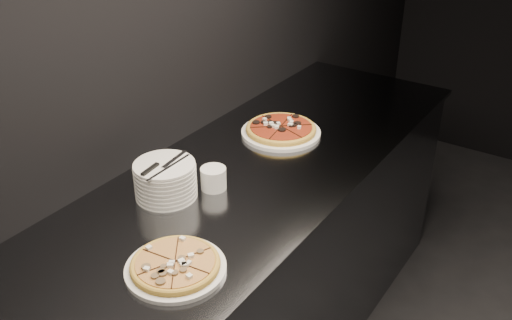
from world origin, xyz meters
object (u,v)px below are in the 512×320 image
Objects in this scene: pizza_mushroom at (175,265)px; cutlery at (163,166)px; pizza_tomato at (281,130)px; plate_stack at (165,180)px; ramekin at (213,178)px; counter at (245,274)px.

pizza_mushroom is 1.29× the size of cutlery.
pizza_tomato is 0.62m from plate_stack.
ramekin is at bearing -86.78° from pizza_tomato.
pizza_tomato is (-0.21, 0.89, 0.00)m from pizza_mushroom.
pizza_mushroom is 0.44m from ramekin.
pizza_mushroom is 3.20× the size of ramekin.
cutlery reaches higher than plate_stack.
ramekin is (-0.03, -0.13, 0.50)m from counter.
plate_stack is 0.16m from ramekin.
pizza_tomato is at bearing 103.06° from pizza_mushroom.
counter is 0.66m from cutlery.
plate_stack is at bearing -117.99° from counter.
cutlery is 0.19m from ramekin.
pizza_mushroom is 0.40m from plate_stack.
plate_stack is (-0.28, 0.28, 0.04)m from pizza_mushroom.
cutlery is at bearing -62.38° from plate_stack.
plate_stack is at bearing 111.13° from cutlery.
cutlery is (-0.13, -0.27, 0.58)m from counter.
counter is 0.60m from pizza_tomato.
pizza_tomato is at bearing 77.33° from cutlery.
cutlery is at bearing 136.28° from pizza_mushroom.
counter is 0.52m from ramekin.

